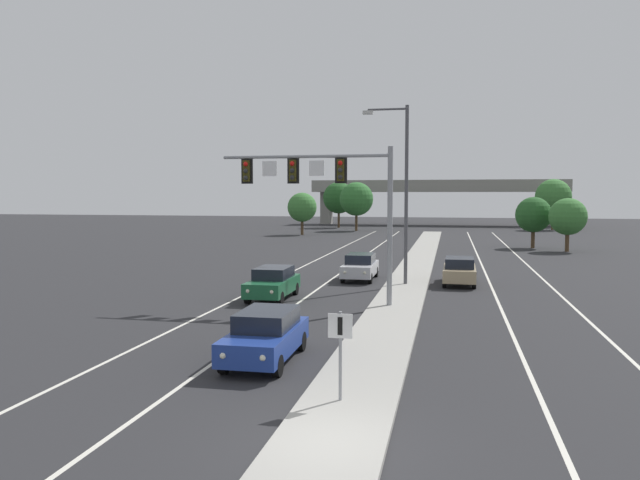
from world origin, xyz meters
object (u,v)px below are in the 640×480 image
object	(u,v)px
tree_far_right_c	(533,215)
median_sign_post	(340,343)
car_oncoming_silver	(360,266)
car_oncoming_green	(273,283)
car_receding_tan	(459,270)
car_oncoming_blue	(266,335)
overhead_signal_mast	(329,187)
tree_far_left_a	(356,199)
tree_far_right_b	(568,217)
tree_far_left_b	(302,207)
street_lamp_median	(402,184)
tree_far_left_c	(339,198)
tree_far_right_a	(553,197)

from	to	relation	value
tree_far_right_c	median_sign_post	bearing A→B (deg)	-102.30
car_oncoming_silver	median_sign_post	bearing A→B (deg)	-82.94
car_oncoming_green	car_oncoming_silver	xyz separation A→B (m)	(3.25, 7.74, 0.00)
car_receding_tan	tree_far_right_c	size ratio (longest dim) A/B	0.90
car_oncoming_blue	car_receding_tan	xyz separation A→B (m)	(6.13, 17.97, 0.00)
overhead_signal_mast	median_sign_post	bearing A→B (deg)	-77.53
overhead_signal_mast	tree_far_left_a	bearing A→B (deg)	97.41
tree_far_right_b	tree_far_left_b	bearing A→B (deg)	148.98
street_lamp_median	tree_far_right_c	world-z (taller)	street_lamp_median
street_lamp_median	tree_far_right_b	distance (m)	27.85
median_sign_post	street_lamp_median	xyz separation A→B (m)	(-0.09, 20.22, 4.21)
car_oncoming_blue	tree_far_left_c	xyz separation A→B (m)	(-11.64, 76.77, 3.87)
tree_far_right_a	overhead_signal_mast	bearing A→B (deg)	-106.66
car_oncoming_silver	street_lamp_median	bearing A→B (deg)	-38.10
tree_far_right_c	tree_far_right_b	size ratio (longest dim) A/B	1.02
tree_far_left_c	tree_far_right_c	size ratio (longest dim) A/B	1.44
car_oncoming_blue	tree_far_right_a	world-z (taller)	tree_far_right_a
tree_far_left_c	overhead_signal_mast	bearing A→B (deg)	-80.10
overhead_signal_mast	tree_far_left_a	xyz separation A→B (m)	(-7.70, 59.16, -0.96)
tree_far_right_c	tree_far_left_a	distance (m)	32.40
tree_far_left_c	tree_far_left_a	xyz separation A→B (m)	(4.00, -7.89, -0.13)
car_oncoming_silver	car_receding_tan	distance (m)	5.95
car_oncoming_blue	tree_far_left_c	world-z (taller)	tree_far_left_c
overhead_signal_mast	car_oncoming_silver	world-z (taller)	overhead_signal_mast
tree_far_right_a	tree_far_right_b	bearing A→B (deg)	-96.74
median_sign_post	tree_far_left_b	xyz separation A→B (m)	(-16.13, 62.19, 1.97)
tree_far_left_b	tree_far_left_a	xyz separation A→B (m)	(5.50, 10.25, 1.01)
median_sign_post	street_lamp_median	size ratio (longest dim) A/B	0.22
car_receding_tan	median_sign_post	bearing A→B (deg)	-98.28
tree_far_right_a	car_receding_tan	bearing A→B (deg)	-103.42
tree_far_right_b	car_oncoming_silver	bearing A→B (deg)	-125.22
car_oncoming_silver	tree_far_left_a	bearing A→B (deg)	98.93
tree_far_left_b	tree_far_right_a	xyz separation A→B (m)	(33.42, 18.65, 1.34)
car_oncoming_silver	tree_far_left_a	world-z (taller)	tree_far_left_a
tree_far_left_b	street_lamp_median	bearing A→B (deg)	-69.08
car_oncoming_silver	overhead_signal_mast	bearing A→B (deg)	-91.10
car_oncoming_blue	car_receding_tan	world-z (taller)	same
car_oncoming_blue	car_oncoming_green	xyz separation A→B (m)	(-3.02, 11.02, 0.00)
median_sign_post	tree_far_right_b	world-z (taller)	tree_far_right_b
car_oncoming_green	median_sign_post	bearing A→B (deg)	-67.58
car_oncoming_green	tree_far_right_c	xyz separation A→B (m)	(16.45, 33.27, 2.42)
car_oncoming_silver	tree_far_right_c	world-z (taller)	tree_far_right_c
car_oncoming_silver	tree_far_right_c	size ratio (longest dim) A/B	0.90
median_sign_post	tree_far_left_a	size ratio (longest dim) A/B	0.31
street_lamp_median	car_oncoming_silver	xyz separation A→B (m)	(-2.67, 2.09, -4.97)
car_oncoming_silver	tree_far_right_c	xyz separation A→B (m)	(13.20, 25.54, 2.42)
car_receding_tan	tree_far_left_a	size ratio (longest dim) A/B	0.64
overhead_signal_mast	car_oncoming_blue	xyz separation A→B (m)	(-0.06, -9.72, -4.70)
street_lamp_median	tree_far_left_a	bearing A→B (deg)	101.42
overhead_signal_mast	street_lamp_median	bearing A→B (deg)	67.73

